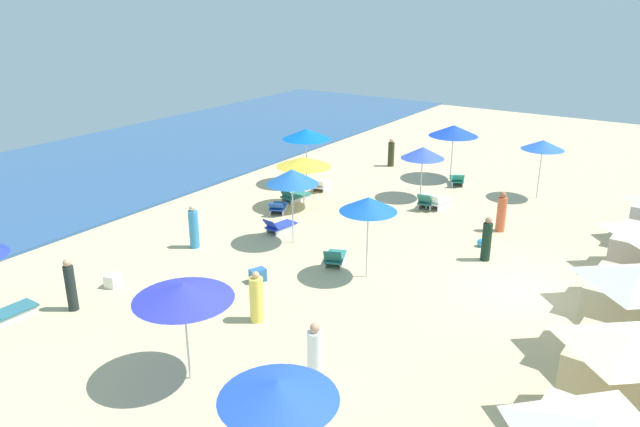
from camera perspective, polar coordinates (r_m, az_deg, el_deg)
name	(u,v)px	position (r m, az deg, el deg)	size (l,w,h in m)	color
ground_plane	(527,290)	(20.22, 18.70, -6.79)	(60.00, 60.00, 0.00)	#D4BB89
ocean	(72,175)	(33.45, -22.10, 3.37)	(60.00, 14.31, 0.12)	#2D5383
cabana_1	(619,384)	(14.25, 26.03, -14.08)	(2.10, 2.29, 2.39)	#D1B684
cabana_2	(634,313)	(17.00, 27.17, -8.27)	(2.28, 2.46, 2.57)	#C1B48F
umbrella_0	(454,131)	(30.61, 12.32, 7.55)	(2.39, 2.39, 2.69)	silver
lounge_chair_0_0	(457,180)	(30.16, 12.62, 3.08)	(1.35, 1.07, 0.66)	silver
umbrella_1	(183,291)	(14.36, -12.62, -7.07)	(2.33, 2.33, 2.52)	silver
umbrella_2	(292,177)	(21.84, -2.61, 3.44)	(1.89, 1.89, 2.82)	silver
lounge_chair_2_0	(279,226)	(23.68, -3.80, -1.17)	(1.41, 0.74, 0.63)	silver
umbrella_3	(368,204)	(19.19, 4.51, 0.85)	(1.84, 1.84, 2.72)	silver
lounge_chair_3_0	(335,258)	(20.83, 1.37, -4.12)	(1.40, 1.05, 0.70)	silver
umbrella_4	(543,145)	(28.66, 20.02, 6.01)	(1.85, 1.85, 2.66)	silver
umbrella_5	(306,134)	(29.06, -1.29, 7.41)	(2.28, 2.28, 2.70)	silver
lounge_chair_5_0	(321,185)	(28.69, 0.08, 2.65)	(1.46, 0.91, 0.64)	silver
umbrella_6	(278,390)	(11.22, -3.90, -16.07)	(2.19, 2.19, 2.31)	silver
lounge_chair_6_0	(268,423)	(13.55, -4.83, -18.81)	(1.30, 0.84, 0.67)	silver
umbrella_7	(423,153)	(27.41, 9.54, 5.60)	(1.92, 1.92, 2.35)	silver
lounge_chair_7_0	(427,201)	(26.71, 9.94, 1.14)	(1.50, 0.78, 0.76)	silver
lounge_chair_7_1	(437,202)	(26.73, 10.84, 1.10)	(1.43, 0.70, 0.73)	silver
lounge_chair_8_0	(7,312)	(19.59, -27.06, -8.16)	(1.47, 0.68, 0.62)	silver
umbrella_9	(304,162)	(25.84, -1.53, 4.84)	(2.31, 2.31, 2.23)	silver
lounge_chair_9_0	(294,195)	(27.16, -2.45, 1.69)	(1.51, 0.92, 0.76)	silver
lounge_chair_9_1	(278,207)	(25.71, -3.90, 0.59)	(1.38, 1.07, 0.61)	silver
beachgoer_0	(256,298)	(17.30, -5.93, -7.87)	(0.50, 0.50, 1.51)	#F7E15B
beachgoer_1	(501,213)	(24.54, 16.52, 0.05)	(0.38, 0.38, 1.59)	#D65F3C
beachgoer_2	(194,228)	(22.47, -11.65, -1.30)	(0.49, 0.49, 1.62)	#388CC5
beachgoer_3	(487,240)	(21.73, 15.23, -2.41)	(0.38, 0.38, 1.57)	black
beachgoer_4	(71,285)	(19.14, -22.18, -6.22)	(0.34, 0.34, 1.61)	#1F2928
beachgoer_5	(391,153)	(32.84, 6.63, 5.59)	(0.48, 0.48, 1.50)	#32351D
beachgoer_6	(315,359)	(14.41, -0.46, -13.35)	(0.45, 0.45, 1.74)	white
cooler_box_0	(112,280)	(20.40, -18.74, -5.92)	(0.45, 0.35, 0.41)	white
cooler_box_1	(258,275)	(19.75, -5.80, -5.74)	(0.50, 0.32, 0.42)	#2D64A7
beach_ball_2	(481,243)	(23.05, 14.76, -2.63)	(0.30, 0.30, 0.30)	#299EDD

